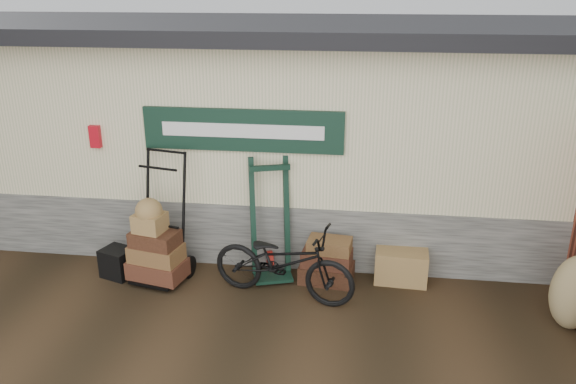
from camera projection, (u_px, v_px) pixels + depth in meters
The scene contains 9 objects.
ground at pixel (255, 304), 6.91m from camera, with size 80.00×80.00×0.00m, color black.
station_building at pixel (284, 124), 8.89m from camera, with size 14.40×4.10×3.20m.
porter_trolley at pixel (162, 216), 7.30m from camera, with size 0.87×0.65×1.74m, color black, non-canonical shape.
green_barrow at pixel (271, 219), 7.35m from camera, with size 0.58×0.49×1.62m, color black, non-canonical shape.
suitcase_stack at pixel (327, 260), 7.36m from camera, with size 0.70×0.44×0.62m, color #341C10, non-canonical shape.
wicker_hamper at pixel (401, 265), 7.40m from camera, with size 0.67×0.44×0.44m, color brown.
black_trunk at pixel (118, 262), 7.53m from camera, with size 0.39×0.34×0.39m, color black.
bicycle at pixel (283, 258), 6.91m from camera, with size 1.84×0.64×1.07m, color black.
burlap_sack_left at pixel (576, 293), 6.29m from camera, with size 0.57×0.48×0.91m, color olive.
Camera 1 is at (1.19, -5.88, 3.72)m, focal length 35.00 mm.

